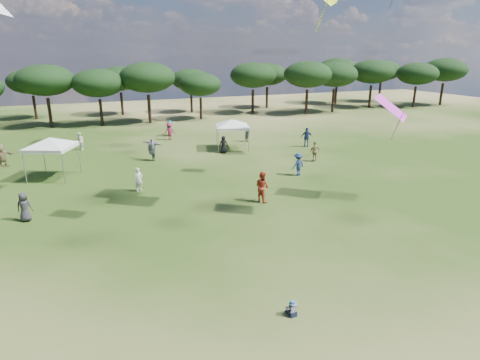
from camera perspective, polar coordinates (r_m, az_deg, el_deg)
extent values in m
cylinder|color=black|center=(54.09, -25.43, 8.65)|extent=(0.40, 0.40, 3.46)
ellipsoid|color=black|center=(53.73, -25.97, 12.65)|extent=(6.73, 6.73, 3.63)
cylinder|color=black|center=(52.95, -19.13, 9.08)|extent=(0.37, 0.37, 3.21)
ellipsoid|color=black|center=(52.60, -19.53, 12.88)|extent=(6.24, 6.24, 3.36)
cylinder|color=black|center=(53.14, -12.77, 9.83)|extent=(0.41, 0.41, 3.56)
ellipsoid|color=black|center=(52.77, -13.06, 14.04)|extent=(6.91, 6.91, 3.73)
cylinder|color=black|center=(55.08, -5.59, 10.09)|extent=(0.33, 0.33, 2.88)
ellipsoid|color=black|center=(54.76, -5.69, 13.38)|extent=(5.60, 5.60, 3.02)
cylinder|color=black|center=(60.40, 1.82, 11.10)|extent=(0.39, 0.39, 3.44)
ellipsoid|color=black|center=(60.08, 1.86, 14.69)|extent=(6.69, 6.69, 3.60)
cylinder|color=black|center=(60.12, 9.43, 10.89)|extent=(0.40, 0.40, 3.53)
ellipsoid|color=black|center=(59.79, 9.63, 14.58)|extent=(6.86, 6.86, 3.70)
cylinder|color=black|center=(63.13, 13.08, 10.96)|extent=(0.40, 0.40, 3.47)
ellipsoid|color=black|center=(62.83, 13.33, 14.41)|extent=(6.74, 6.74, 3.63)
cylinder|color=black|center=(69.92, 18.01, 11.22)|extent=(0.41, 0.41, 3.57)
ellipsoid|color=black|center=(69.64, 18.32, 14.43)|extent=(6.94, 6.94, 3.74)
cylinder|color=black|center=(73.04, 23.55, 10.79)|extent=(0.38, 0.38, 3.35)
ellipsoid|color=black|center=(72.78, 23.92, 13.66)|extent=(6.51, 6.51, 3.51)
cylinder|color=black|center=(78.12, 26.72, 10.85)|extent=(0.42, 0.42, 3.66)
ellipsoid|color=black|center=(77.87, 27.14, 13.78)|extent=(7.10, 7.10, 3.83)
cylinder|color=black|center=(61.68, -27.15, 9.18)|extent=(0.36, 0.36, 3.11)
ellipsoid|color=black|center=(61.38, -27.60, 12.32)|extent=(6.05, 6.05, 3.26)
cylinder|color=black|center=(61.04, -16.44, 10.35)|extent=(0.37, 0.37, 3.20)
ellipsoid|color=black|center=(60.73, -16.74, 13.64)|extent=(6.21, 6.21, 3.35)
cylinder|color=black|center=(61.76, -6.91, 10.92)|extent=(0.34, 0.34, 2.99)
ellipsoid|color=black|center=(61.46, -7.03, 13.97)|extent=(5.81, 5.81, 3.13)
cylinder|color=black|center=(66.66, 3.85, 11.64)|extent=(0.38, 0.38, 3.31)
ellipsoid|color=black|center=(66.38, 3.91, 14.76)|extent=(6.43, 6.43, 3.47)
cylinder|color=black|center=(73.99, 13.50, 11.93)|extent=(0.42, 0.42, 3.64)
ellipsoid|color=black|center=(73.72, 13.72, 15.02)|extent=(7.06, 7.06, 3.81)
cylinder|color=black|center=(79.15, 19.24, 11.73)|extent=(0.40, 0.40, 3.46)
ellipsoid|color=black|center=(78.91, 19.52, 14.47)|extent=(6.72, 6.72, 3.62)
cylinder|color=gray|center=(31.13, -28.33, 1.56)|extent=(0.06, 0.06, 2.32)
cylinder|color=gray|center=(29.87, -23.85, 1.57)|extent=(0.06, 0.06, 2.32)
cylinder|color=gray|center=(33.40, -26.10, 2.86)|extent=(0.06, 0.06, 2.32)
cylinder|color=gray|center=(32.23, -21.86, 2.92)|extent=(0.06, 0.06, 2.32)
cube|color=white|center=(31.38, -25.30, 4.20)|extent=(3.77, 3.77, 0.25)
pyramid|color=white|center=(31.24, -25.47, 5.49)|extent=(5.30, 5.30, 0.60)
cylinder|color=gray|center=(36.15, -3.09, 5.52)|extent=(0.06, 0.06, 2.13)
cylinder|color=gray|center=(36.40, 1.26, 5.63)|extent=(0.06, 0.06, 2.13)
cylinder|color=gray|center=(38.85, -3.32, 6.38)|extent=(0.06, 0.06, 2.13)
cylinder|color=gray|center=(39.07, 0.74, 6.47)|extent=(0.06, 0.06, 2.13)
cube|color=white|center=(37.40, -1.11, 7.54)|extent=(3.61, 3.61, 0.25)
pyramid|color=white|center=(37.28, -1.12, 8.63)|extent=(5.69, 5.69, 0.60)
cube|color=black|center=(14.69, 7.48, -18.29)|extent=(0.25, 0.25, 0.19)
cube|color=black|center=(14.80, 6.81, -18.15)|extent=(0.09, 0.22, 0.10)
cube|color=black|center=(14.87, 7.40, -17.98)|extent=(0.09, 0.22, 0.10)
cube|color=white|center=(14.57, 7.51, -17.63)|extent=(0.24, 0.17, 0.24)
cylinder|color=white|center=(14.55, 6.84, -17.65)|extent=(0.08, 0.24, 0.15)
cylinder|color=white|center=(14.68, 7.90, -17.34)|extent=(0.08, 0.24, 0.15)
sphere|color=#E0B293|center=(14.48, 7.54, -17.09)|extent=(0.17, 0.17, 0.17)
cone|color=#5398C3|center=(14.45, 7.54, -16.97)|extent=(0.28, 0.28, 0.03)
cylinder|color=#5398C3|center=(14.43, 7.55, -16.84)|extent=(0.18, 0.18, 0.07)
imported|color=#917F4F|center=(33.83, 10.58, 4.01)|extent=(1.03, 0.53, 1.68)
imported|color=#A9311C|center=(24.24, 3.18, -0.96)|extent=(0.98, 1.10, 1.88)
imported|color=white|center=(40.01, -21.82, 5.13)|extent=(0.90, 0.99, 1.67)
imported|color=olive|center=(36.69, -30.75, 3.00)|extent=(1.81, 1.18, 1.87)
imported|color=#535359|center=(34.25, -12.38, 4.22)|extent=(1.81, 2.25, 1.87)
imported|color=silver|center=(26.86, -14.20, 0.07)|extent=(0.68, 0.57, 1.59)
imported|color=navy|center=(39.02, 9.47, 6.02)|extent=(1.19, 0.81, 1.87)
imported|color=#235969|center=(44.41, -9.98, 7.33)|extent=(1.66, 2.14, 1.76)
imported|color=#2D2B30|center=(24.34, -28.33, -3.39)|extent=(0.91, 0.73, 1.62)
imported|color=navy|center=(29.70, 8.25, 2.22)|extent=(1.22, 0.90, 1.69)
imported|color=black|center=(36.13, -2.36, 5.07)|extent=(0.88, 0.71, 1.57)
imported|color=maroon|center=(42.25, -9.99, 6.81)|extent=(1.15, 0.68, 1.76)
imported|color=#313236|center=(40.84, 0.97, 6.75)|extent=(0.55, 0.73, 1.83)
plane|color=#DF37CC|center=(25.15, 20.69, 9.64)|extent=(2.78, 2.55, 1.46)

